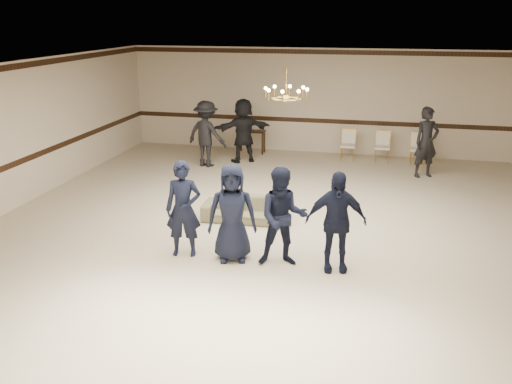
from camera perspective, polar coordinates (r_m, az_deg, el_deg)
room at (r=10.44m, az=2.09°, el=3.68°), size 12.01×14.01×3.21m
chair_rail at (r=17.32m, az=6.56°, el=7.36°), size 12.00×0.02×0.14m
crown_molding at (r=17.05m, az=6.82°, el=14.24°), size 12.00×0.02×0.14m
chandelier at (r=11.17m, az=3.17°, el=11.28°), size 0.94×0.94×0.89m
boy_a at (r=9.86m, az=-7.54°, el=-1.77°), size 0.70×0.53×1.75m
boy_b at (r=9.59m, az=-2.49°, el=-2.20°), size 0.97×0.76×1.75m
boy_c at (r=9.40m, az=2.81°, el=-2.63°), size 0.98×0.83×1.75m
boy_d at (r=9.29m, az=8.28°, el=-3.05°), size 1.09×0.63×1.75m
settee at (r=11.60m, az=-1.24°, el=-1.77°), size 1.77×0.75×0.51m
adult_left at (r=15.67m, az=-5.17°, el=6.03°), size 1.36×1.01×1.87m
adult_mid at (r=16.08m, az=-1.33°, el=6.41°), size 1.77×1.39×1.87m
adult_right at (r=15.25m, az=17.26°, el=4.94°), size 0.81×0.72×1.87m
banquet_chair_left at (r=16.60m, az=9.52°, el=4.81°), size 0.44×0.44×0.90m
banquet_chair_mid at (r=16.58m, az=12.98°, el=4.58°), size 0.44×0.44×0.90m
banquet_chair_right at (r=16.61m, az=16.43°, el=4.32°), size 0.46×0.46×0.90m
console_table at (r=17.25m, az=-0.46°, el=5.25°), size 0.86×0.38×0.72m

